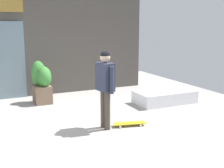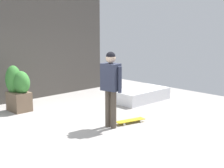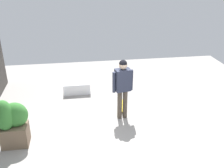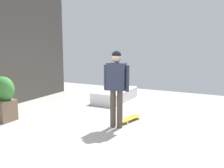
# 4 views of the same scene
# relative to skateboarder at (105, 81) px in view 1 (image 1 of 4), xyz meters

# --- Properties ---
(ground_plane) EXTENTS (12.00, 12.00, 0.00)m
(ground_plane) POSITION_rel_skateboarder_xyz_m (-1.10, 0.73, -1.08)
(ground_plane) COLOR #9E9993
(building_facade) EXTENTS (8.27, 0.31, 3.99)m
(building_facade) POSITION_rel_skateboarder_xyz_m (-1.13, 3.91, 0.90)
(building_facade) COLOR #4C4742
(building_facade) RESTS_ON ground_plane
(skateboarder) EXTENTS (0.33, 0.58, 1.75)m
(skateboarder) POSITION_rel_skateboarder_xyz_m (0.00, 0.00, 0.00)
(skateboarder) COLOR #4C4238
(skateboarder) RESTS_ON ground_plane
(skateboard) EXTENTS (0.78, 0.36, 0.08)m
(skateboard) POSITION_rel_skateboarder_xyz_m (0.56, -0.09, -1.02)
(skateboard) COLOR gold
(skateboard) RESTS_ON ground_plane
(planter_box_left) EXTENTS (0.54, 0.73, 1.25)m
(planter_box_left) POSITION_rel_skateboarder_xyz_m (-0.82, 2.81, -0.44)
(planter_box_left) COLOR brown
(planter_box_left) RESTS_ON ground_plane
(snow_ledge) EXTENTS (1.77, 0.90, 0.37)m
(snow_ledge) POSITION_rel_skateboarder_xyz_m (2.48, 1.24, -0.89)
(snow_ledge) COLOR white
(snow_ledge) RESTS_ON ground_plane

